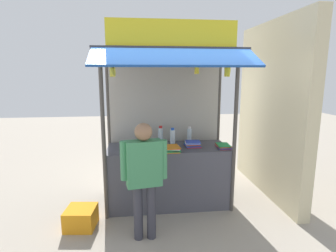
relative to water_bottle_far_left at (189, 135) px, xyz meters
name	(u,v)px	position (x,y,z in m)	size (l,w,h in m)	color
ground_plane	(168,203)	(-0.41, -0.28, -1.11)	(20.00, 20.00, 0.00)	#9E9384
stall_counter	(168,175)	(-0.41, -0.28, -0.62)	(1.97, 0.77, 0.99)	#4C4C56
stall_structure	(167,100)	(-0.41, -0.17, 0.63)	(2.17, 1.59, 2.88)	#4C4742
water_bottle_far_left	(189,135)	(0.00, 0.00, 0.00)	(0.08, 0.08, 0.27)	silver
water_bottle_far_right	(173,137)	(-0.33, -0.21, 0.01)	(0.08, 0.08, 0.30)	silver
water_bottle_mid_left	(161,135)	(-0.51, -0.04, 0.02)	(0.09, 0.09, 0.31)	silver
magazine_stack_back_left	(172,149)	(-0.37, -0.52, -0.09)	(0.25, 0.32, 0.07)	orange
magazine_stack_back_right	(192,144)	(-0.01, -0.30, -0.09)	(0.28, 0.28, 0.08)	red
magazine_stack_front_left	(223,146)	(0.48, -0.43, -0.10)	(0.22, 0.31, 0.05)	red
magazine_stack_center	(127,147)	(-1.08, -0.31, -0.10)	(0.21, 0.31, 0.05)	white
banana_bunch_rightmost	(197,69)	(-0.06, -0.77, 1.12)	(0.08, 0.08, 0.24)	#332D23
banana_bunch_inner_left	(227,71)	(0.38, -0.77, 1.09)	(0.10, 0.10, 0.28)	#332D23
banana_bunch_inner_right	(113,72)	(-1.22, -0.77, 1.08)	(0.09, 0.10, 0.28)	#332D23
vendor_person	(144,171)	(-0.83, -1.25, -0.17)	(0.60, 0.26, 1.57)	#383842
plastic_crate	(81,218)	(-1.74, -0.88, -0.97)	(0.41, 0.41, 0.29)	orange
neighbour_wall	(271,110)	(1.49, 0.02, 0.42)	(0.20, 2.40, 3.06)	beige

